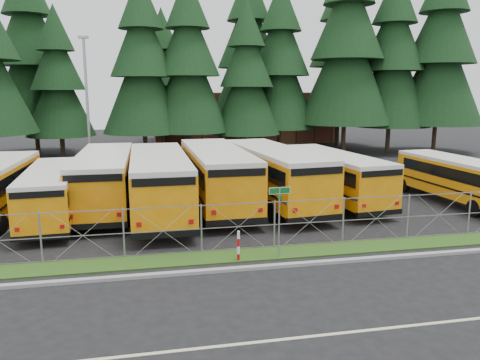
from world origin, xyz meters
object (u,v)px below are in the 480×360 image
bus_6 (329,177)px  light_standard (87,102)px  bus_3 (159,184)px  street_sign (279,207)px  bus_1 (53,194)px  striped_bollard (238,246)px  bus_4 (215,177)px  bus_east (454,181)px  bus_2 (105,181)px  bus_5 (271,176)px

bus_6 → light_standard: (-14.46, 10.86, 4.07)m
bus_3 → light_standard: size_ratio=1.20×
street_sign → bus_1: bearing=141.9°
bus_1 → striped_bollard: bus_1 is taller
bus_1 → bus_4: size_ratio=0.80×
bus_1 → bus_3: bus_3 is taller
bus_6 → bus_east: bearing=-22.0°
striped_bollard → bus_2: bearing=120.8°
bus_3 → street_sign: size_ratio=4.35×
street_sign → bus_3: bearing=119.7°
bus_2 → light_standard: 11.02m
bus_1 → bus_3: (5.23, 0.07, 0.30)m
bus_3 → street_sign: 8.70m
light_standard → street_sign: bearing=-65.1°
bus_3 → bus_4: (3.15, 1.30, 0.02)m
bus_1 → bus_2: (2.40, 1.77, 0.24)m
street_sign → bus_4: bearing=97.4°
bus_4 → bus_2: bearing=174.9°
bus_5 → striped_bollard: 9.38m
bus_1 → bus_6: bus_6 is taller
bus_east → striped_bollard: bearing=-158.2°
bus_3 → bus_east: bus_3 is taller
bus_2 → street_sign: bus_2 is taller
bus_1 → bus_5: size_ratio=0.81×
bus_3 → bus_6: (9.78, 0.95, -0.17)m
bus_1 → bus_4: bearing=5.7°
bus_2 → bus_6: 12.63m
bus_3 → bus_5: (6.28, 1.03, 0.01)m
bus_5 → bus_6: size_ratio=1.13×
bus_3 → light_standard: 13.30m
bus_5 → bus_6: bus_5 is taller
bus_5 → bus_6: 3.51m
bus_5 → light_standard: (-10.96, 10.79, 3.89)m
bus_5 → striped_bollard: size_ratio=10.24×
bus_1 → light_standard: size_ratio=0.98×
bus_4 → bus_5: 3.14m
bus_2 → bus_4: bearing=-3.4°
bus_1 → street_sign: bearing=-41.8°
bus_2 → bus_3: bearing=-30.6°
bus_2 → street_sign: (7.13, -9.25, 0.49)m
striped_bollard → light_standard: 21.34m
bus_4 → street_sign: bus_4 is taller
bus_2 → street_sign: 11.69m
street_sign → bus_6: bearing=57.2°
bus_3 → street_sign: bus_3 is taller
bus_2 → bus_east: bus_2 is taller
bus_1 → bus_east: 21.83m
bus_2 → bus_5: (9.10, -0.66, 0.06)m
striped_bollard → bus_5: bearing=67.5°
bus_1 → bus_5: bus_5 is taller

